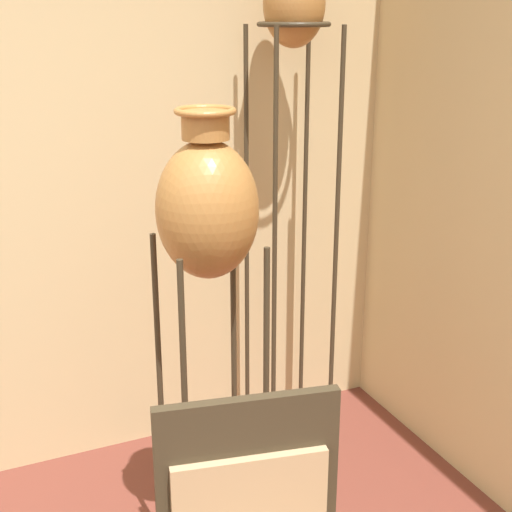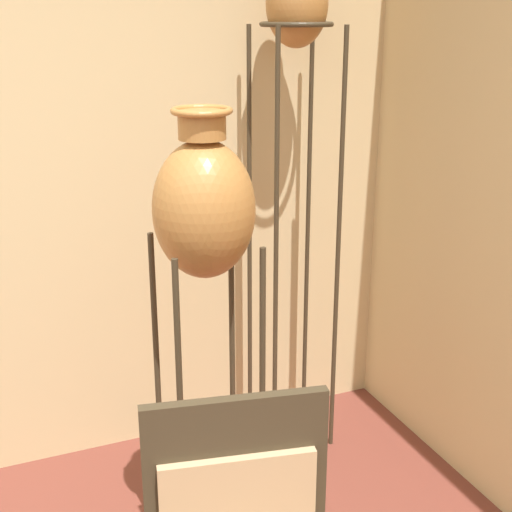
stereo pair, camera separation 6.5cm
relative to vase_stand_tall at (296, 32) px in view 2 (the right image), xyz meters
The scene contains 2 objects.
vase_stand_tall is the anchor object (origin of this frame).
vase_stand_medium 1.03m from the vase_stand_tall, 133.62° to the right, with size 0.32×0.32×1.65m.
Camera 2 is at (0.29, -0.79, 1.91)m, focal length 50.00 mm.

